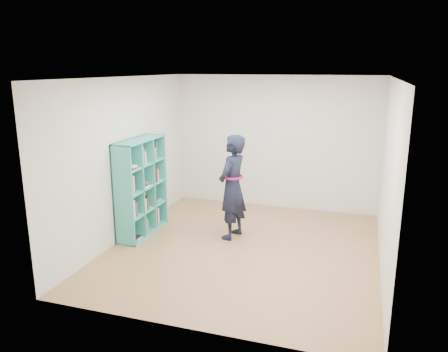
% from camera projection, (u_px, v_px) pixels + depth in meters
% --- Properties ---
extents(floor, '(4.50, 4.50, 0.00)m').
position_uv_depth(floor, '(244.00, 249.00, 6.79)').
color(floor, '#997245').
rests_on(floor, ground).
extents(ceiling, '(4.50, 4.50, 0.00)m').
position_uv_depth(ceiling, '(246.00, 78.00, 6.15)').
color(ceiling, white).
rests_on(ceiling, wall_back).
extents(wall_left, '(0.02, 4.50, 2.60)m').
position_uv_depth(wall_left, '(126.00, 159.00, 7.06)').
color(wall_left, silver).
rests_on(wall_left, floor).
extents(wall_right, '(0.02, 4.50, 2.60)m').
position_uv_depth(wall_right, '(388.00, 177.00, 5.88)').
color(wall_right, silver).
rests_on(wall_right, floor).
extents(wall_back, '(4.00, 0.02, 2.60)m').
position_uv_depth(wall_back, '(275.00, 143.00, 8.55)').
color(wall_back, silver).
rests_on(wall_back, floor).
extents(wall_front, '(4.00, 0.02, 2.60)m').
position_uv_depth(wall_front, '(187.00, 215.00, 4.39)').
color(wall_front, silver).
rests_on(wall_front, floor).
extents(bookshelf, '(0.35, 1.21, 1.61)m').
position_uv_depth(bookshelf, '(140.00, 188.00, 7.25)').
color(bookshelf, teal).
rests_on(bookshelf, floor).
extents(person, '(0.53, 0.70, 1.72)m').
position_uv_depth(person, '(232.00, 187.00, 7.05)').
color(person, black).
rests_on(person, floor).
extents(smartphone, '(0.02, 0.11, 0.14)m').
position_uv_depth(smartphone, '(226.00, 178.00, 7.15)').
color(smartphone, silver).
rests_on(smartphone, person).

